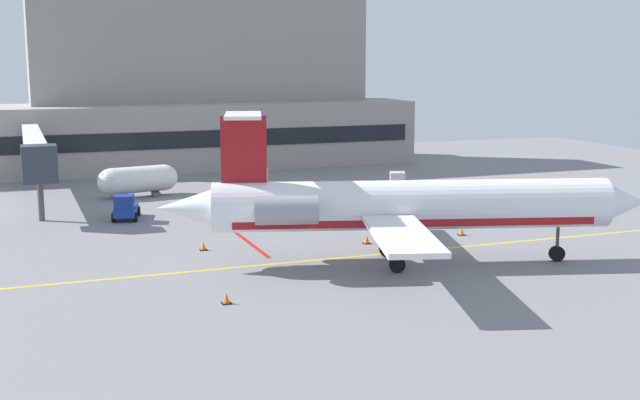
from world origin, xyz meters
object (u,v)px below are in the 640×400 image
at_px(pushback_tractor, 249,183).
at_px(belt_loader, 125,208).
at_px(fuel_tank, 138,180).
at_px(regional_jet, 403,206).
at_px(baggage_tug, 404,185).

relative_size(pushback_tractor, belt_loader, 1.12).
xyz_separation_m(pushback_tractor, fuel_tank, (-9.27, 2.08, 0.44)).
relative_size(regional_jet, belt_loader, 7.55).
relative_size(regional_jet, fuel_tank, 4.04).
distance_m(regional_jet, baggage_tug, 23.94).
bearing_deg(belt_loader, baggage_tug, 5.03).
height_order(pushback_tractor, belt_loader, pushback_tractor).
bearing_deg(pushback_tractor, belt_loader, -145.89).
bearing_deg(regional_jet, baggage_tug, 63.34).
bearing_deg(fuel_tank, baggage_tug, -20.28).
xyz_separation_m(pushback_tractor, belt_loader, (-11.71, -7.93, -0.13)).
bearing_deg(regional_jet, fuel_tank, 110.18).
bearing_deg(pushback_tractor, fuel_tank, 167.34).
bearing_deg(belt_loader, regional_jet, -55.54).
relative_size(regional_jet, pushback_tractor, 6.76).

